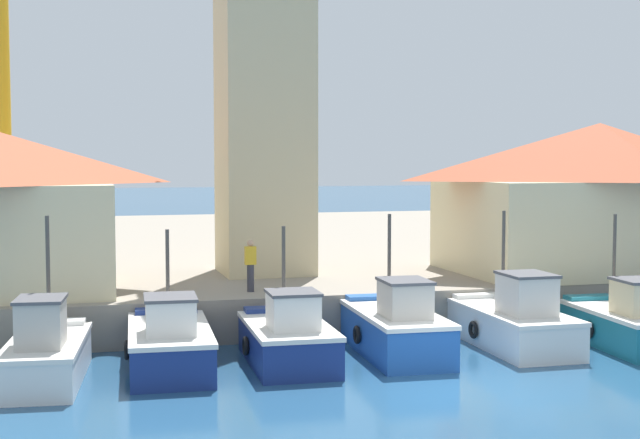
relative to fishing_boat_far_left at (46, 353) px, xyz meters
The scene contains 12 objects.
ground_plane 9.93m from the fishing_boat_far_left, 18.48° to the right, with size 300.00×300.00×0.00m, color navy.
quay_wharf 24.95m from the fishing_boat_far_left, 67.88° to the left, with size 120.00×40.00×1.33m, color gray.
fishing_boat_far_left is the anchor object (origin of this frame).
fishing_boat_left_outer 3.09m from the fishing_boat_far_left, ahead, with size 2.39×5.04×3.60m.
fishing_boat_left_inner 6.15m from the fishing_boat_far_left, ahead, with size 2.30×4.48×3.64m.
fishing_boat_mid_left 9.32m from the fishing_boat_far_left, ahead, with size 2.25×5.03×3.90m.
fishing_boat_center 12.96m from the fishing_boat_far_left, ahead, with size 2.28×5.15×3.93m.
fishing_boat_mid_right 16.04m from the fishing_boat_far_left, ahead, with size 2.15×4.64×3.83m.
clock_tower 14.49m from the fishing_boat_far_left, 50.38° to the left, with size 3.64×3.64×17.12m.
warehouse_right 20.64m from the fishing_boat_far_left, 18.00° to the left, with size 11.05×6.80×5.43m.
port_crane_near 18.41m from the fishing_boat_far_left, 96.95° to the left, with size 3.84×8.09×19.97m.
dock_worker_near_tower 7.65m from the fishing_boat_far_left, 37.19° to the left, with size 0.34×0.22×1.62m.
Camera 1 is at (-8.72, -19.31, 5.47)m, focal length 50.00 mm.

